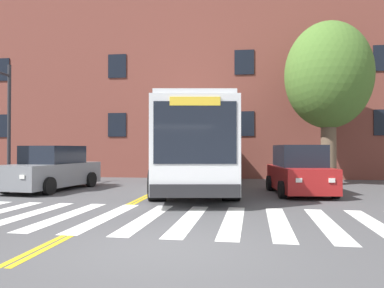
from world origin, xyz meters
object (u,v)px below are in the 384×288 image
at_px(car_grey_near_lane, 52,170).
at_px(street_tree_curbside_large, 328,76).
at_px(city_bus, 193,146).
at_px(car_red_far_lane, 299,172).

distance_m(car_grey_near_lane, street_tree_curbside_large, 13.16).
bearing_deg(street_tree_curbside_large, city_bus, -154.77).
xyz_separation_m(car_red_far_lane, street_tree_curbside_large, (1.92, 3.91, 4.28)).
bearing_deg(car_red_far_lane, city_bus, 165.83).
distance_m(car_grey_near_lane, car_red_far_lane, 9.92).
bearing_deg(street_tree_curbside_large, car_red_far_lane, -116.10).
bearing_deg(city_bus, street_tree_curbside_large, 25.23).
xyz_separation_m(car_grey_near_lane, street_tree_curbside_large, (11.84, 3.82, 4.29)).
bearing_deg(car_grey_near_lane, street_tree_curbside_large, 17.87).
distance_m(car_red_far_lane, street_tree_curbside_large, 6.11).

